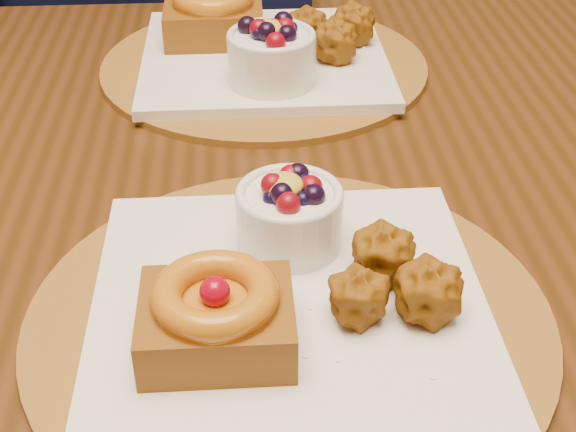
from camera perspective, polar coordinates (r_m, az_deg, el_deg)
The scene contains 4 objects.
dining_table at distance 0.81m, azimuth -0.95°, elevation -1.06°, with size 1.60×0.90×0.76m.
place_setting_near at distance 0.57m, azimuth -0.14°, elevation -5.59°, with size 0.38×0.38×0.08m.
place_setting_far at distance 0.94m, azimuth -1.91°, elevation 11.80°, with size 0.38×0.38×0.09m.
chair_far at distance 1.51m, azimuth -8.27°, elevation 10.68°, with size 0.50×0.50×0.98m.
Camera 1 is at (0.08, -0.52, 1.15)m, focal length 50.00 mm.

